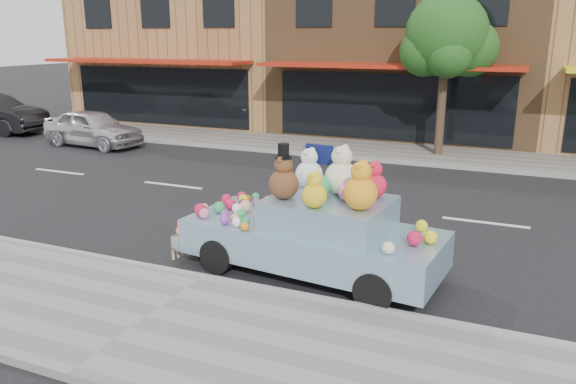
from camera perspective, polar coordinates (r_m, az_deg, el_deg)
The scene contains 10 objects.
ground at distance 13.61m, azimuth 2.43°, elevation -1.03°, with size 120.00×120.00×0.00m, color black.
near_sidewalk at distance 8.26m, azimuth -14.16°, elevation -12.52°, with size 60.00×3.00×0.12m, color gray.
far_sidewalk at distance 19.64m, azimuth 9.18°, elevation 4.14°, with size 60.00×3.00×0.12m, color gray.
near_kerb at distance 9.36m, azimuth -8.60°, elevation -8.70°, with size 60.00×0.12×0.13m, color gray.
far_kerb at distance 18.22m, azimuth 8.02°, elevation 3.31°, with size 60.00×0.12×0.13m, color gray.
storefront_left at distance 28.24m, azimuth -8.27°, elevation 14.93°, with size 10.00×9.80×7.30m.
storefront_mid at distance 24.62m, azimuth 12.79°, elevation 14.64°, with size 10.00×9.80×7.30m.
street_tree at distance 18.94m, azimuth 15.86°, elevation 14.43°, with size 3.00×2.70×5.22m.
car_silver at distance 21.67m, azimuth -19.23°, elevation 6.17°, with size 1.58×3.92×1.33m, color silver.
art_car at distance 9.35m, azimuth 2.69°, elevation -3.72°, with size 4.64×2.20×2.26m.
Camera 1 is at (4.58, -12.21, 3.88)m, focal length 35.00 mm.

